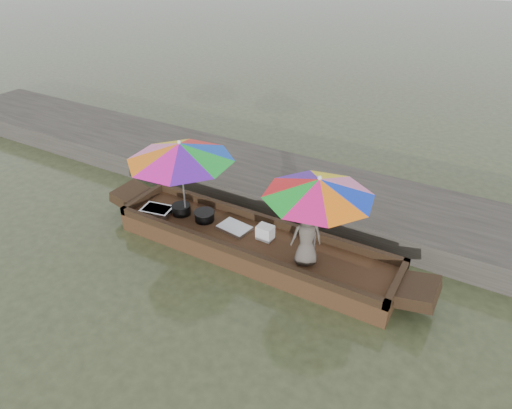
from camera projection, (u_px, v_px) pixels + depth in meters
The scene contains 11 objects.
water at pixel (253, 254), 8.27m from camera, with size 80.00×80.00×0.00m, color #313720.
dock at pixel (305, 191), 9.77m from camera, with size 22.00×2.20×0.50m, color #2D2B26.
boat_hull at pixel (253, 246), 8.18m from camera, with size 5.20×1.20×0.35m, color #362112.
cooking_pot at pixel (181, 209), 8.74m from camera, with size 0.36×0.36×0.19m, color black.
tray_crayfish at pixel (157, 210), 8.81m from camera, with size 0.57×0.39×0.09m, color silver.
tray_scallop at pixel (234, 228), 8.32m from camera, with size 0.57×0.39×0.06m, color silver.
charcoal_grill at pixel (204, 216), 8.55m from camera, with size 0.36×0.36×0.17m, color black.
supply_bag at pixel (265, 232), 8.01m from camera, with size 0.28×0.22×0.26m, color silver.
vendor at pixel (307, 237), 7.23m from camera, with size 0.50×0.33×1.02m, color #4F473F.
umbrella_bow at pixel (183, 180), 8.33m from camera, with size 1.95×1.95×1.55m, color green, non-canonical shape.
umbrella_stern at pixel (316, 220), 7.19m from camera, with size 1.76×1.76×1.55m, color #0C32D8, non-canonical shape.
Camera 1 is at (3.36, -5.69, 5.05)m, focal length 32.00 mm.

